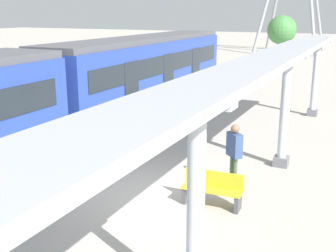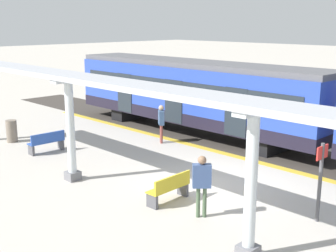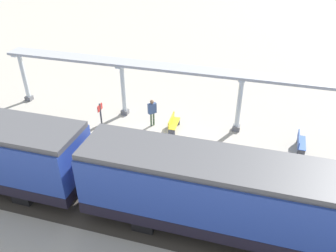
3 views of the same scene
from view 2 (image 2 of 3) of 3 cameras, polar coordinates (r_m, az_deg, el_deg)
name	(u,v)px [view 2 (image 2 of 3)]	position (r m, az deg, el deg)	size (l,w,h in m)	color
ground_plane	(210,185)	(15.07, 5.32, -7.49)	(176.00, 176.00, 0.00)	#ADA79C
tactile_edge_strip	(264,164)	(17.53, 12.19, -4.73)	(0.38, 28.28, 0.01)	gold
trackbed	(289,154)	(18.99, 15.18, -3.50)	(3.20, 40.28, 0.01)	#38332D
train_near_carriage	(192,95)	(21.70, 3.14, 3.95)	(2.65, 14.36, 3.48)	#2641A2
canopy_pillar_second	(71,130)	(15.31, -12.32, -0.47)	(1.10, 0.44, 3.49)	slate
canopy_pillar_third	(251,185)	(10.15, 10.51, -7.38)	(1.10, 0.44, 3.49)	slate
canopy_beam	(142,87)	(12.08, -3.39, 4.92)	(1.20, 22.74, 0.16)	#A8AAB2
bench_near_end	(47,142)	(19.17, -15.17, -1.99)	(1.51, 0.49, 0.86)	#284CA4
bench_mid_platform	(170,188)	(13.50, 0.23, -7.92)	(1.52, 0.50, 0.86)	gold
trash_bin	(12,131)	(21.31, -19.31, -0.62)	(0.48, 0.48, 1.00)	#74685A
platform_info_sign	(321,175)	(12.62, 18.87, -5.91)	(0.56, 0.10, 2.20)	#4C4C51
passenger_waiting_near_edge	(161,120)	(19.82, -0.87, 0.83)	(0.47, 0.53, 1.71)	brown
passenger_by_the_benches	(202,179)	(12.31, 4.33, -6.78)	(0.53, 0.52, 1.77)	#455C40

